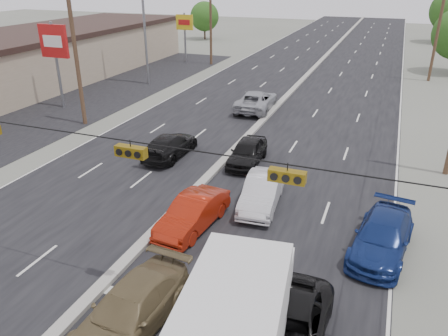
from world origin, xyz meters
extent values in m
plane|color=#606356|center=(0.00, 0.00, 0.00)|extent=(200.00, 200.00, 0.00)
cube|color=black|center=(0.00, 30.00, 0.00)|extent=(20.00, 160.00, 0.02)
cube|color=gray|center=(0.00, 30.00, 0.10)|extent=(0.50, 160.00, 0.20)
cube|color=tan|center=(-26.00, 25.00, 2.30)|extent=(12.00, 42.00, 4.60)
cube|color=black|center=(-17.00, 25.00, 0.00)|extent=(10.00, 42.00, 0.02)
cylinder|color=#422D1E|center=(-12.50, 15.00, 5.00)|extent=(0.30, 0.30, 10.00)
cylinder|color=#422D1E|center=(-12.50, 40.00, 5.00)|extent=(0.30, 0.30, 10.00)
cylinder|color=#422D1E|center=(12.50, 40.00, 5.00)|extent=(0.30, 0.30, 10.00)
cylinder|color=black|center=(0.00, 0.00, 5.80)|extent=(25.00, 0.04, 0.04)
cube|color=#72590C|center=(1.50, 0.00, 5.45)|extent=(1.05, 0.30, 0.35)
cube|color=#72590C|center=(6.50, 0.00, 5.45)|extent=(1.05, 0.30, 0.35)
cylinder|color=slate|center=(-17.00, 18.00, 3.50)|extent=(0.24, 0.24, 7.00)
cube|color=#B21414|center=(-17.00, 18.00, 5.50)|extent=(2.60, 0.25, 2.60)
cylinder|color=slate|center=(-14.50, 28.00, 5.50)|extent=(0.24, 0.24, 11.00)
cylinder|color=slate|center=(-16.00, 40.00, 3.00)|extent=(0.24, 0.24, 6.00)
cube|color=gold|center=(-16.00, 40.00, 4.90)|extent=(2.20, 0.25, 1.80)
cylinder|color=#382619|center=(-22.00, 60.00, 1.08)|extent=(0.28, 0.28, 2.16)
sphere|color=#1E4C14|center=(-22.00, 60.00, 3.72)|extent=(4.80, 4.80, 4.80)
cylinder|color=#382619|center=(16.00, 70.00, 1.44)|extent=(0.28, 0.28, 2.88)
cube|color=silver|center=(5.95, -2.81, 2.11)|extent=(3.03, 5.16, 2.74)
cube|color=silver|center=(5.55, 0.45, 1.22)|extent=(2.56, 2.13, 1.76)
cylinder|color=black|center=(4.56, 0.08, 0.44)|extent=(0.40, 0.91, 0.88)
cylinder|color=black|center=(6.60, 0.33, 0.44)|extent=(0.40, 0.91, 0.88)
imported|color=brown|center=(2.11, -1.79, 0.75)|extent=(2.47, 5.29, 1.50)
imported|color=#961A09|center=(1.40, 4.51, 0.74)|extent=(2.01, 4.63, 1.48)
imported|color=black|center=(7.00, -0.69, 0.69)|extent=(2.43, 5.04, 1.38)
imported|color=black|center=(1.40, 12.27, 0.75)|extent=(1.99, 4.47, 1.49)
imported|color=silver|center=(3.70, 7.58, 0.76)|extent=(2.02, 4.71, 1.51)
imported|color=navy|center=(9.41, 5.58, 0.74)|extent=(2.73, 5.31, 1.47)
imported|color=black|center=(-3.47, 11.63, 0.71)|extent=(2.02, 4.92, 1.42)
imported|color=#9B9DA2|center=(-1.40, 23.10, 0.81)|extent=(3.02, 5.98, 1.62)
camera|label=1|loc=(8.79, -10.79, 10.62)|focal=35.00mm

